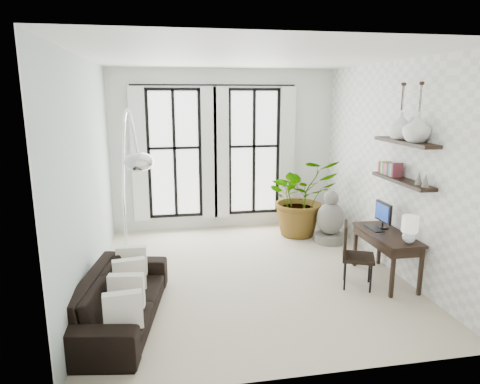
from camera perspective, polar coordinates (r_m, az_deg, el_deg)
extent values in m
plane|color=beige|center=(6.70, 1.15, -10.88)|extent=(5.00, 5.00, 0.00)
plane|color=white|center=(6.16, 1.29, 17.53)|extent=(5.00, 5.00, 0.00)
plane|color=#B3C8BE|center=(6.20, -19.64, 1.91)|extent=(0.00, 5.00, 5.00)
plane|color=white|center=(7.03, 19.52, 3.13)|extent=(0.00, 5.00, 5.00)
plane|color=white|center=(8.67, -2.09, 5.56)|extent=(4.50, 0.00, 4.50)
cube|color=white|center=(8.56, -8.72, 5.00)|extent=(1.00, 0.02, 2.50)
cube|color=white|center=(8.47, -13.31, 4.72)|extent=(0.30, 0.04, 2.60)
cube|color=white|center=(8.51, -4.10, 5.06)|extent=(0.30, 0.04, 2.60)
cube|color=white|center=(8.75, 1.84, 5.31)|extent=(1.00, 0.02, 2.50)
cube|color=white|center=(8.54, -2.50, 5.11)|extent=(0.30, 0.04, 2.60)
cube|color=white|center=(8.82, 6.32, 5.30)|extent=(0.30, 0.04, 2.60)
cylinder|color=black|center=(8.46, -3.43, 14.06)|extent=(3.20, 0.03, 0.03)
cube|color=black|center=(6.51, 20.78, 1.41)|extent=(0.25, 1.30, 0.05)
cube|color=black|center=(6.43, 21.17, 6.22)|extent=(0.25, 1.30, 0.05)
cube|color=red|center=(6.96, 18.55, 3.23)|extent=(0.16, 0.04, 0.18)
cube|color=#2D3E9E|center=(6.92, 18.73, 3.17)|extent=(0.16, 0.04, 0.18)
cube|color=yellow|center=(6.88, 18.90, 3.10)|extent=(0.16, 0.04, 0.18)
cube|color=green|center=(6.84, 19.09, 3.04)|extent=(0.16, 0.04, 0.18)
cube|color=#C256C9|center=(6.80, 19.27, 2.97)|extent=(0.16, 0.04, 0.18)
cube|color=orange|center=(6.76, 19.45, 2.91)|extent=(0.16, 0.04, 0.18)
cube|color=#454545|center=(6.72, 19.64, 2.84)|extent=(0.16, 0.04, 0.18)
cube|color=teal|center=(6.69, 19.83, 2.77)|extent=(0.16, 0.04, 0.18)
cube|color=tan|center=(6.65, 20.02, 2.70)|extent=(0.16, 0.04, 0.18)
cube|color=brown|center=(6.61, 20.22, 2.63)|extent=(0.16, 0.04, 0.18)
cone|color=gray|center=(6.15, 22.75, 1.72)|extent=(0.10, 0.10, 0.18)
cone|color=gray|center=(6.03, 23.52, 1.44)|extent=(0.10, 0.10, 0.18)
imported|color=black|center=(5.50, -15.66, -13.43)|extent=(1.15, 2.21, 0.61)
cube|color=silver|center=(4.78, -15.32, -15.01)|extent=(0.40, 0.12, 0.40)
cube|color=silver|center=(5.19, -14.90, -12.62)|extent=(0.40, 0.12, 0.40)
cube|color=silver|center=(5.62, -14.54, -10.60)|extent=(0.40, 0.12, 0.40)
cube|color=silver|center=(6.05, -14.24, -8.86)|extent=(0.40, 0.12, 0.40)
imported|color=#2D7228|center=(8.38, 8.10, -0.63)|extent=(1.47, 1.31, 1.53)
cube|color=black|center=(6.62, 19.04, -5.36)|extent=(0.52, 1.23, 0.04)
cube|color=black|center=(6.64, 18.85, -6.07)|extent=(0.47, 1.17, 0.11)
cube|color=black|center=(6.18, 19.66, -10.25)|extent=(0.05, 0.05, 0.68)
cube|color=black|center=(6.39, 22.95, -9.76)|extent=(0.05, 0.05, 0.68)
cube|color=black|center=(7.11, 15.14, -6.88)|extent=(0.05, 0.05, 0.68)
cube|color=black|center=(7.30, 18.11, -6.58)|extent=(0.05, 0.05, 0.68)
cube|color=black|center=(6.76, 18.59, -2.55)|extent=(0.04, 0.42, 0.30)
cube|color=navy|center=(6.75, 18.41, -2.56)|extent=(0.00, 0.36, 0.24)
cube|color=black|center=(6.76, 17.39, -4.59)|extent=(0.15, 0.40, 0.02)
sphere|color=silver|center=(6.23, 21.61, -5.64)|extent=(0.18, 0.18, 0.18)
cylinder|color=white|center=(6.17, 21.75, -3.96)|extent=(0.22, 0.22, 0.22)
cube|color=black|center=(6.37, 15.50, -8.41)|extent=(0.58, 0.58, 0.05)
cube|color=black|center=(6.28, 13.85, -6.26)|extent=(0.21, 0.42, 0.49)
cylinder|color=black|center=(6.24, 14.59, -11.12)|extent=(0.03, 0.03, 0.41)
cylinder|color=black|center=(6.39, 17.49, -10.73)|extent=(0.03, 0.03, 0.41)
cylinder|color=black|center=(6.53, 13.30, -9.94)|extent=(0.03, 0.03, 0.41)
cylinder|color=black|center=(6.68, 16.10, -9.61)|extent=(0.03, 0.03, 0.41)
cylinder|color=silver|center=(7.66, -14.83, -7.80)|extent=(0.38, 0.38, 0.11)
cylinder|color=silver|center=(7.49, -15.06, -4.03)|extent=(0.04, 0.04, 1.05)
ellipsoid|color=silver|center=(5.03, -13.33, 3.92)|extent=(0.34, 0.34, 0.22)
cylinder|color=gray|center=(8.20, 11.81, -6.02)|extent=(0.55, 0.55, 0.16)
ellipsoid|color=gray|center=(8.09, 11.94, -3.44)|extent=(0.49, 0.49, 0.60)
sphere|color=gray|center=(7.99, 12.06, -0.80)|extent=(0.27, 0.27, 0.27)
imported|color=white|center=(6.20, 22.52, 7.90)|extent=(0.37, 0.37, 0.38)
imported|color=white|center=(6.54, 20.64, 8.26)|extent=(0.37, 0.37, 0.38)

